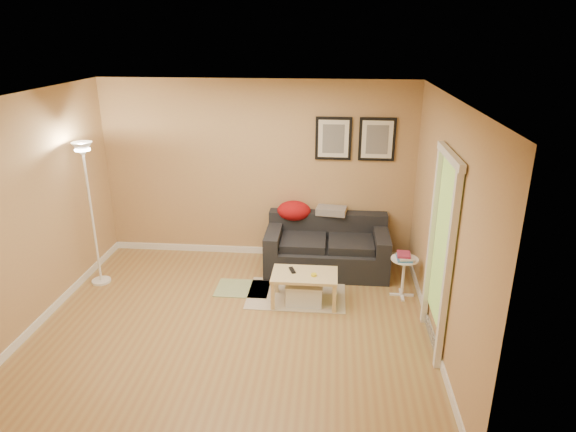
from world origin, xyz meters
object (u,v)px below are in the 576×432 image
object	(u,v)px
coffee_table	(304,288)
storage_bin	(304,293)
sofa	(327,245)
book_stack	(404,256)
floor_lamp	(92,219)
side_table	(403,277)

from	to	relation	value
coffee_table	storage_bin	size ratio (longest dim) A/B	1.76
sofa	book_stack	size ratio (longest dim) A/B	7.03
floor_lamp	sofa	bearing A→B (deg)	12.24
sofa	book_stack	bearing A→B (deg)	-35.13
coffee_table	side_table	distance (m)	1.27
side_table	book_stack	world-z (taller)	book_stack
coffee_table	side_table	world-z (taller)	side_table
sofa	side_table	bearing A→B (deg)	-34.19
storage_bin	book_stack	distance (m)	1.33
storage_bin	coffee_table	bearing A→B (deg)	91.10
side_table	book_stack	size ratio (longest dim) A/B	2.18
sofa	storage_bin	xyz separation A→B (m)	(-0.26, -0.97, -0.23)
sofa	coffee_table	bearing A→B (deg)	-105.07
storage_bin	sofa	bearing A→B (deg)	75.13
sofa	coffee_table	distance (m)	1.00
storage_bin	book_stack	bearing A→B (deg)	13.03
side_table	book_stack	distance (m)	0.30
sofa	side_table	world-z (taller)	sofa
sofa	side_table	distance (m)	1.19
storage_bin	side_table	world-z (taller)	side_table
sofa	floor_lamp	bearing A→B (deg)	-167.76
coffee_table	floor_lamp	size ratio (longest dim) A/B	0.42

